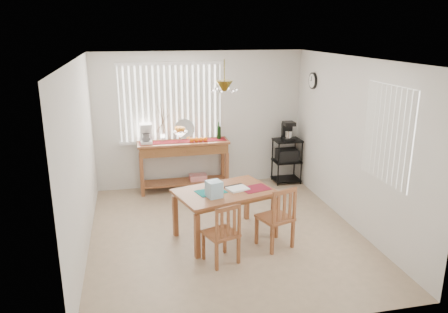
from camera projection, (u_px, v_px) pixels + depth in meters
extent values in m
cube|color=tan|center=(225.00, 233.00, 6.66)|extent=(4.00, 4.50, 0.01)
cube|color=silver|center=(200.00, 119.00, 8.44)|extent=(4.00, 0.10, 2.60)
cube|color=silver|center=(278.00, 215.00, 4.13)|extent=(4.00, 0.10, 2.60)
cube|color=silver|center=(77.00, 160.00, 5.86)|extent=(0.10, 4.50, 2.60)
cube|color=silver|center=(355.00, 143.00, 6.71)|extent=(0.10, 4.50, 2.60)
cube|color=white|center=(225.00, 55.00, 5.90)|extent=(4.00, 4.50, 0.10)
cube|color=white|center=(171.00, 103.00, 8.18)|extent=(1.90, 0.01, 1.40)
cube|color=white|center=(122.00, 105.00, 7.98)|extent=(0.07, 0.03, 1.40)
cube|color=white|center=(128.00, 105.00, 8.00)|extent=(0.07, 0.03, 1.40)
cube|color=white|center=(134.00, 104.00, 8.03)|extent=(0.07, 0.03, 1.40)
cube|color=white|center=(139.00, 104.00, 8.05)|extent=(0.07, 0.03, 1.40)
cube|color=white|center=(145.00, 104.00, 8.07)|extent=(0.07, 0.03, 1.40)
cube|color=white|center=(151.00, 104.00, 8.09)|extent=(0.07, 0.03, 1.40)
cube|color=white|center=(157.00, 104.00, 8.11)|extent=(0.07, 0.03, 1.40)
cube|color=white|center=(162.00, 103.00, 8.14)|extent=(0.07, 0.03, 1.40)
cube|color=white|center=(168.00, 103.00, 8.16)|extent=(0.07, 0.03, 1.40)
cube|color=white|center=(174.00, 103.00, 8.18)|extent=(0.07, 0.03, 1.40)
cube|color=white|center=(179.00, 103.00, 8.20)|extent=(0.07, 0.03, 1.40)
cube|color=white|center=(185.00, 103.00, 8.22)|extent=(0.07, 0.03, 1.40)
cube|color=white|center=(190.00, 102.00, 8.24)|extent=(0.07, 0.03, 1.40)
cube|color=white|center=(196.00, 102.00, 8.27)|extent=(0.07, 0.03, 1.40)
cube|color=white|center=(201.00, 102.00, 8.29)|extent=(0.07, 0.03, 1.40)
cube|color=white|center=(207.00, 102.00, 8.31)|extent=(0.07, 0.03, 1.40)
cube|color=white|center=(212.00, 102.00, 8.33)|extent=(0.07, 0.03, 1.40)
cube|color=white|center=(218.00, 101.00, 8.35)|extent=(0.07, 0.03, 1.40)
cube|color=white|center=(172.00, 141.00, 8.36)|extent=(1.98, 0.06, 0.06)
cube|color=white|center=(170.00, 63.00, 7.95)|extent=(1.98, 0.06, 0.06)
cube|color=white|center=(388.00, 135.00, 5.75)|extent=(0.01, 1.10, 1.30)
cube|color=white|center=(410.00, 144.00, 5.29)|extent=(0.03, 0.07, 1.30)
cube|color=white|center=(405.00, 142.00, 5.39)|extent=(0.03, 0.07, 1.30)
cube|color=white|center=(399.00, 140.00, 5.49)|extent=(0.03, 0.07, 1.30)
cube|color=white|center=(394.00, 138.00, 5.60)|extent=(0.03, 0.07, 1.30)
cube|color=white|center=(389.00, 136.00, 5.70)|extent=(0.03, 0.07, 1.30)
cube|color=white|center=(385.00, 134.00, 5.80)|extent=(0.03, 0.07, 1.30)
cube|color=white|center=(380.00, 132.00, 5.91)|extent=(0.03, 0.07, 1.30)
cube|color=white|center=(376.00, 130.00, 6.01)|extent=(0.03, 0.07, 1.30)
cube|color=white|center=(371.00, 128.00, 6.11)|extent=(0.03, 0.07, 1.30)
cube|color=white|center=(367.00, 127.00, 6.22)|extent=(0.03, 0.07, 1.30)
cylinder|color=black|center=(313.00, 81.00, 7.92)|extent=(0.04, 0.30, 0.30)
cylinder|color=white|center=(312.00, 81.00, 7.92)|extent=(0.01, 0.25, 0.25)
cylinder|color=olive|center=(224.00, 72.00, 5.86)|extent=(0.01, 0.01, 0.34)
cone|color=olive|center=(224.00, 86.00, 5.91)|extent=(0.24, 0.24, 0.14)
sphere|color=white|center=(236.00, 90.00, 5.96)|extent=(0.05, 0.05, 0.05)
sphere|color=white|center=(228.00, 89.00, 6.07)|extent=(0.05, 0.05, 0.05)
sphere|color=white|center=(217.00, 89.00, 6.04)|extent=(0.05, 0.05, 0.05)
sphere|color=white|center=(213.00, 90.00, 5.89)|extent=(0.05, 0.05, 0.05)
sphere|color=white|center=(221.00, 92.00, 5.78)|extent=(0.05, 0.05, 0.05)
sphere|color=white|center=(232.00, 91.00, 5.81)|extent=(0.05, 0.05, 0.05)
cube|color=brown|center=(183.00, 143.00, 8.18)|extent=(1.70, 0.48, 0.04)
cube|color=brown|center=(183.00, 149.00, 8.21)|extent=(1.64, 0.44, 0.17)
cube|color=brown|center=(142.00, 177.00, 8.00)|extent=(0.06, 0.06, 0.73)
cube|color=brown|center=(227.00, 172.00, 8.33)|extent=(0.06, 0.06, 0.73)
cube|color=brown|center=(141.00, 171.00, 8.35)|extent=(0.06, 0.06, 0.73)
cube|color=brown|center=(223.00, 166.00, 8.68)|extent=(0.06, 0.06, 0.73)
cube|color=brown|center=(184.00, 182.00, 8.40)|extent=(1.58, 0.42, 0.03)
cube|color=red|center=(198.00, 177.00, 8.43)|extent=(0.32, 0.23, 0.11)
cube|color=maroon|center=(183.00, 141.00, 8.17)|extent=(1.62, 0.26, 0.01)
cube|color=white|center=(146.00, 142.00, 8.02)|extent=(0.21, 0.26, 0.05)
cube|color=white|center=(146.00, 134.00, 8.07)|extent=(0.21, 0.09, 0.32)
cube|color=white|center=(146.00, 126.00, 7.92)|extent=(0.21, 0.23, 0.07)
cylinder|color=white|center=(146.00, 137.00, 7.97)|extent=(0.14, 0.14, 0.14)
cylinder|color=white|center=(181.00, 139.00, 8.13)|extent=(0.05, 0.05, 0.11)
cone|color=white|center=(180.00, 134.00, 8.10)|extent=(0.28, 0.28, 0.10)
sphere|color=#CD471B|center=(183.00, 129.00, 8.08)|extent=(0.09, 0.09, 0.09)
sphere|color=#CD471B|center=(181.00, 128.00, 8.12)|extent=(0.09, 0.09, 0.09)
sphere|color=#CD471B|center=(179.00, 129.00, 8.11)|extent=(0.09, 0.09, 0.09)
sphere|color=#CD471B|center=(177.00, 129.00, 8.06)|extent=(0.09, 0.09, 0.09)
sphere|color=#CD471B|center=(179.00, 130.00, 8.02)|extent=(0.09, 0.09, 0.09)
sphere|color=#CD471B|center=(182.00, 130.00, 8.03)|extent=(0.09, 0.09, 0.09)
sphere|color=orange|center=(192.00, 140.00, 8.11)|extent=(0.09, 0.09, 0.09)
sphere|color=orange|center=(196.00, 140.00, 8.13)|extent=(0.09, 0.09, 0.09)
sphere|color=orange|center=(201.00, 139.00, 8.15)|extent=(0.09, 0.09, 0.09)
sphere|color=orange|center=(205.00, 139.00, 8.16)|extent=(0.09, 0.09, 0.09)
cylinder|color=silver|center=(184.00, 129.00, 8.32)|extent=(0.38, 0.10, 0.38)
cylinder|color=white|center=(163.00, 138.00, 8.12)|extent=(0.09, 0.09, 0.15)
cylinder|color=#4C3823|center=(162.00, 121.00, 8.04)|extent=(0.09, 0.04, 0.47)
cylinder|color=#4C3823|center=(162.00, 120.00, 8.03)|extent=(0.15, 0.06, 0.51)
cylinder|color=#4C3823|center=(162.00, 123.00, 8.04)|extent=(0.19, 0.08, 0.39)
cylinder|color=#4C3823|center=(162.00, 119.00, 8.02)|extent=(0.06, 0.03, 0.58)
cylinder|color=#4C3823|center=(162.00, 123.00, 8.05)|extent=(0.23, 0.11, 0.33)
cylinder|color=black|center=(219.00, 133.00, 8.33)|extent=(0.08, 0.08, 0.24)
cylinder|color=black|center=(219.00, 124.00, 8.28)|extent=(0.03, 0.03, 0.09)
cylinder|color=black|center=(278.00, 164.00, 8.51)|extent=(0.03, 0.03, 0.89)
cylinder|color=black|center=(301.00, 163.00, 8.60)|extent=(0.03, 0.03, 0.89)
cylinder|color=black|center=(272.00, 159.00, 8.86)|extent=(0.03, 0.03, 0.89)
cylinder|color=black|center=(295.00, 158.00, 8.96)|extent=(0.03, 0.03, 0.89)
cube|color=black|center=(288.00, 140.00, 8.61)|extent=(0.52, 0.42, 0.03)
cube|color=black|center=(287.00, 161.00, 8.73)|extent=(0.52, 0.42, 0.03)
cube|color=black|center=(286.00, 179.00, 8.84)|extent=(0.52, 0.42, 0.03)
cube|color=black|center=(287.00, 155.00, 8.69)|extent=(0.40, 0.31, 0.23)
cube|color=black|center=(288.00, 138.00, 8.58)|extent=(0.21, 0.25, 0.05)
cube|color=black|center=(287.00, 131.00, 8.62)|extent=(0.21, 0.08, 0.31)
cube|color=black|center=(289.00, 123.00, 8.49)|extent=(0.21, 0.23, 0.07)
cylinder|color=silver|center=(288.00, 134.00, 8.54)|extent=(0.14, 0.14, 0.14)
cube|color=brown|center=(224.00, 192.00, 6.34)|extent=(1.56, 1.23, 0.04)
cube|color=brown|center=(224.00, 195.00, 6.36)|extent=(1.44, 1.11, 0.06)
cube|color=brown|center=(197.00, 236.00, 5.85)|extent=(0.08, 0.08, 0.63)
cube|color=brown|center=(274.00, 218.00, 6.42)|extent=(0.08, 0.08, 0.63)
cube|color=brown|center=(175.00, 216.00, 6.49)|extent=(0.08, 0.08, 0.63)
cube|color=brown|center=(247.00, 201.00, 7.06)|extent=(0.08, 0.08, 0.63)
cube|color=#157977|center=(211.00, 192.00, 6.29)|extent=(0.48, 0.40, 0.01)
cube|color=maroon|center=(255.00, 188.00, 6.42)|extent=(0.48, 0.40, 0.01)
cube|color=white|center=(238.00, 189.00, 6.38)|extent=(0.35, 0.31, 0.02)
cube|color=black|center=(233.00, 186.00, 6.49)|extent=(0.29, 0.11, 0.03)
cube|color=#9BC9E1|center=(214.00, 189.00, 6.07)|extent=(0.24, 0.24, 0.23)
cube|color=brown|center=(221.00, 234.00, 5.73)|extent=(0.51, 0.51, 0.04)
cube|color=brown|center=(225.00, 240.00, 6.02)|extent=(0.05, 0.05, 0.39)
cube|color=brown|center=(203.00, 246.00, 5.84)|extent=(0.05, 0.05, 0.39)
cube|color=brown|center=(238.00, 250.00, 5.74)|extent=(0.05, 0.05, 0.39)
cube|color=brown|center=(217.00, 257.00, 5.57)|extent=(0.05, 0.05, 0.39)
cube|color=brown|center=(239.00, 219.00, 5.61)|extent=(0.04, 0.04, 0.43)
cube|color=brown|center=(217.00, 225.00, 5.44)|extent=(0.04, 0.04, 0.43)
cube|color=brown|center=(228.00, 209.00, 5.47)|extent=(0.35, 0.15, 0.06)
cube|color=brown|center=(234.00, 222.00, 5.58)|extent=(0.04, 0.03, 0.35)
cube|color=brown|center=(228.00, 224.00, 5.53)|extent=(0.04, 0.03, 0.35)
cube|color=brown|center=(222.00, 225.00, 5.48)|extent=(0.04, 0.03, 0.35)
cube|color=brown|center=(275.00, 218.00, 6.14)|extent=(0.54, 0.54, 0.04)
cube|color=brown|center=(277.00, 225.00, 6.45)|extent=(0.05, 0.05, 0.41)
cube|color=brown|center=(257.00, 230.00, 6.27)|extent=(0.05, 0.05, 0.41)
cube|color=brown|center=(293.00, 234.00, 6.15)|extent=(0.05, 0.05, 0.41)
cube|color=brown|center=(272.00, 241.00, 5.97)|extent=(0.05, 0.05, 0.41)
cube|color=brown|center=(295.00, 203.00, 6.01)|extent=(0.05, 0.05, 0.46)
cube|color=brown|center=(274.00, 208.00, 5.82)|extent=(0.05, 0.05, 0.46)
cube|color=brown|center=(285.00, 192.00, 5.86)|extent=(0.37, 0.16, 0.06)
cube|color=brown|center=(290.00, 206.00, 5.97)|extent=(0.04, 0.03, 0.37)
cube|color=brown|center=(284.00, 207.00, 5.92)|extent=(0.04, 0.03, 0.37)
cube|color=brown|center=(278.00, 209.00, 5.87)|extent=(0.04, 0.03, 0.37)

